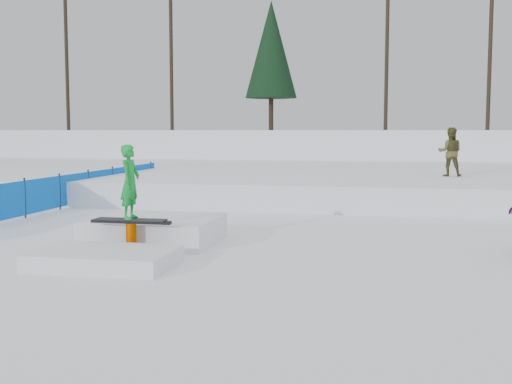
# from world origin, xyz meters

# --- Properties ---
(ground) EXTENTS (120.00, 120.00, 0.00)m
(ground) POSITION_xyz_m (0.00, 0.00, 0.00)
(ground) COLOR white
(snow_berm) EXTENTS (60.00, 14.00, 2.40)m
(snow_berm) POSITION_xyz_m (0.00, 30.00, 1.20)
(snow_berm) COLOR white
(snow_berm) RESTS_ON ground
(snow_midrise) EXTENTS (50.00, 18.00, 0.80)m
(snow_midrise) POSITION_xyz_m (0.00, 16.00, 0.40)
(snow_midrise) COLOR white
(snow_midrise) RESTS_ON ground
(safety_fence) EXTENTS (0.05, 16.00, 1.10)m
(safety_fence) POSITION_xyz_m (-6.50, 6.60, 0.55)
(safety_fence) COLOR blue
(safety_fence) RESTS_ON ground
(treeline) EXTENTS (40.24, 4.22, 10.50)m
(treeline) POSITION_xyz_m (6.18, 28.28, 7.45)
(treeline) COLOR black
(treeline) RESTS_ON snow_berm
(walker_olive) EXTENTS (0.86, 0.69, 1.69)m
(walker_olive) POSITION_xyz_m (5.30, 12.01, 1.64)
(walker_olive) COLOR #47441F
(walker_olive) RESTS_ON snow_midrise
(jib_rail_feature) EXTENTS (2.60, 4.40, 2.11)m
(jib_rail_feature) POSITION_xyz_m (-1.64, 1.00, 0.30)
(jib_rail_feature) COLOR white
(jib_rail_feature) RESTS_ON ground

